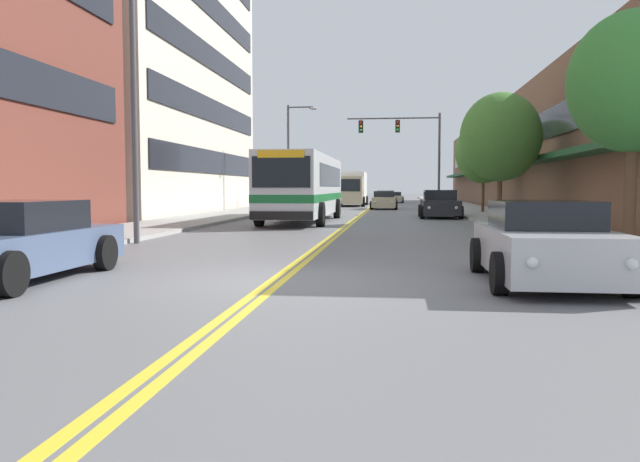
{
  "coord_description": "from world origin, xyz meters",
  "views": [
    {
      "loc": [
        1.98,
        -10.44,
        1.58
      ],
      "look_at": [
        -1.26,
        16.34,
        -0.3
      ],
      "focal_mm": 35.0,
      "sensor_mm": 36.0,
      "label": 1
    }
  ],
  "objects": [
    {
      "name": "ground_plane",
      "position": [
        0.0,
        37.0,
        0.0
      ],
      "size": [
        240.0,
        240.0,
        0.0
      ],
      "primitive_type": "plane",
      "color": "slate"
    },
    {
      "name": "car_black_moving_third",
      "position": [
        1.0,
        51.18,
        0.6
      ],
      "size": [
        2.17,
        4.26,
        1.29
      ],
      "color": "black",
      "rests_on": "ground_plane"
    },
    {
      "name": "street_tree_right_near",
      "position": [
        7.21,
        4.3,
        3.91
      ],
      "size": [
        2.86,
        2.86,
        5.36
      ],
      "color": "brown",
      "rests_on": "sidewalk_right"
    },
    {
      "name": "street_tree_right_mid",
      "position": [
        6.57,
        18.05,
        3.81
      ],
      "size": [
        3.55,
        3.55,
        5.63
      ],
      "color": "brown",
      "rests_on": "sidewalk_right"
    },
    {
      "name": "car_charcoal_parked_right_mid",
      "position": [
        4.29,
        22.69,
        0.67
      ],
      "size": [
        2.13,
        4.21,
        1.46
      ],
      "color": "#232328",
      "rests_on": "ground_plane"
    },
    {
      "name": "city_bus",
      "position": [
        -2.27,
        18.51,
        1.71
      ],
      "size": [
        2.82,
        11.75,
        3.02
      ],
      "color": "silver",
      "rests_on": "ground_plane"
    },
    {
      "name": "car_dark_grey_parked_left_mid",
      "position": [
        -4.3,
        29.88,
        0.57
      ],
      "size": [
        2.03,
        4.31,
        1.2
      ],
      "color": "#38383D",
      "rests_on": "ground_plane"
    },
    {
      "name": "centre_line",
      "position": [
        0.0,
        37.0,
        0.0
      ],
      "size": [
        0.34,
        106.0,
        0.01
      ],
      "color": "yellow",
      "rests_on": "ground_plane"
    },
    {
      "name": "street_tree_right_far",
      "position": [
        7.2,
        27.97,
        3.7
      ],
      "size": [
        3.38,
        3.38,
        5.43
      ],
      "color": "brown",
      "rests_on": "sidewalk_right"
    },
    {
      "name": "car_silver_parked_right_foreground",
      "position": [
        4.44,
        0.18,
        0.63
      ],
      "size": [
        2.07,
        4.16,
        1.36
      ],
      "color": "#B7B7BC",
      "rests_on": "ground_plane"
    },
    {
      "name": "box_truck",
      "position": [
        -1.82,
        43.84,
        1.52
      ],
      "size": [
        2.6,
        7.79,
        2.93
      ],
      "color": "#BCAD89",
      "rests_on": "ground_plane"
    },
    {
      "name": "car_champagne_moving_second",
      "position": [
        1.75,
        57.22,
        0.54
      ],
      "size": [
        2.17,
        4.76,
        1.13
      ],
      "color": "beige",
      "rests_on": "ground_plane"
    },
    {
      "name": "sidewalk_right",
      "position": [
        7.27,
        37.0,
        0.07
      ],
      "size": [
        3.54,
        106.0,
        0.14
      ],
      "color": "#9E9B96",
      "rests_on": "ground_plane"
    },
    {
      "name": "street_lamp_left_far",
      "position": [
        -5.01,
        31.66,
        4.28
      ],
      "size": [
        2.07,
        0.28,
        7.16
      ],
      "color": "#47474C",
      "rests_on": "ground_plane"
    },
    {
      "name": "fire_hydrant",
      "position": [
        5.95,
        12.25,
        0.53
      ],
      "size": [
        0.28,
        0.2,
        0.8
      ],
      "color": "red",
      "rests_on": "sidewalk_right"
    },
    {
      "name": "car_beige_moving_lead",
      "position": [
        1.15,
        35.61,
        0.62
      ],
      "size": [
        1.97,
        4.26,
        1.32
      ],
      "color": "#BCAD89",
      "rests_on": "ground_plane"
    },
    {
      "name": "car_slate_blue_parked_left_near",
      "position": [
        -4.4,
        -0.64,
        0.63
      ],
      "size": [
        1.99,
        4.9,
        1.35
      ],
      "color": "#475675",
      "rests_on": "ground_plane"
    },
    {
      "name": "storefront_row_right",
      "position": [
        13.26,
        37.0,
        3.74
      ],
      "size": [
        9.1,
        68.0,
        7.49
      ],
      "color": "brown",
      "rests_on": "ground_plane"
    },
    {
      "name": "office_tower_left",
      "position": [
        -15.27,
        27.23,
        12.62
      ],
      "size": [
        12.08,
        22.06,
        25.24
      ],
      "color": "beige",
      "rests_on": "ground_plane"
    },
    {
      "name": "traffic_signal_mast",
      "position": [
        2.91,
        37.11,
        5.1
      ],
      "size": [
        6.99,
        0.38,
        7.13
      ],
      "color": "#47474C",
      "rests_on": "ground_plane"
    },
    {
      "name": "sidewalk_left",
      "position": [
        -7.27,
        37.0,
        0.07
      ],
      "size": [
        3.54,
        106.0,
        0.14
      ],
      "color": "#9E9B96",
      "rests_on": "ground_plane"
    },
    {
      "name": "street_lamp_left_near",
      "position": [
        -4.94,
        6.4,
        5.4
      ],
      "size": [
        2.76,
        0.28,
        9.13
      ],
      "color": "#47474C",
      "rests_on": "ground_plane"
    }
  ]
}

